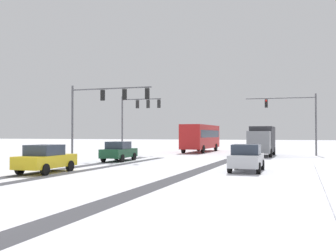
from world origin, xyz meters
TOP-DOWN VIEW (x-y plane):
  - wheel_track_left_lane at (-5.68, 13.13)m, footprint 0.95×28.89m
  - wheel_track_right_lane at (-3.83, 13.13)m, footprint 0.78×28.89m
  - wheel_track_center at (2.82, 13.13)m, footprint 1.07×28.89m
  - traffic_signal_near_left at (-7.21, 22.31)m, footprint 7.51×0.42m
  - traffic_signal_far_left at (-8.41, 32.39)m, footprint 4.61×0.59m
  - traffic_signal_far_right at (8.15, 36.11)m, footprint 7.27×0.71m
  - car_dark_green_lead at (-5.54, 21.97)m, footprint 1.96×4.16m
  - car_silver_second at (5.68, 16.33)m, footprint 1.87×4.12m
  - car_yellow_cab_third at (-5.16, 11.72)m, footprint 1.96×4.16m
  - bus_oncoming at (-3.28, 40.73)m, footprint 2.70×11.01m
  - box_truck_delivery at (4.94, 33.51)m, footprint 2.31×7.40m

SIDE VIEW (x-z plane):
  - wheel_track_left_lane at x=-5.68m, z-range 0.00..0.01m
  - wheel_track_right_lane at x=-3.83m, z-range 0.00..0.01m
  - wheel_track_center at x=2.82m, z-range 0.00..0.01m
  - car_dark_green_lead at x=-5.54m, z-range 0.01..1.63m
  - car_silver_second at x=5.68m, z-range 0.01..1.63m
  - car_yellow_cab_third at x=-5.16m, z-range 0.01..1.63m
  - box_truck_delivery at x=4.94m, z-range 0.12..3.14m
  - bus_oncoming at x=-3.28m, z-range 0.30..3.68m
  - traffic_signal_far_right at x=8.15m, z-range 1.25..7.75m
  - traffic_signal_far_left at x=-8.41m, z-range 1.49..7.99m
  - traffic_signal_near_left at x=-7.21m, z-range 1.59..8.09m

